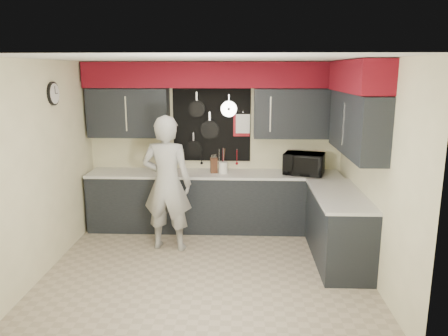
{
  "coord_description": "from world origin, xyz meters",
  "views": [
    {
      "loc": [
        0.42,
        -5.12,
        2.47
      ],
      "look_at": [
        0.19,
        0.5,
        1.21
      ],
      "focal_mm": 35.0,
      "sensor_mm": 36.0,
      "label": 1
    }
  ],
  "objects_px": {
    "microwave": "(304,164)",
    "coffee_maker": "(167,163)",
    "knife_block": "(214,165)",
    "person": "(167,184)",
    "utensil_crock": "(223,167)"
  },
  "relations": [
    {
      "from": "microwave",
      "to": "coffee_maker",
      "type": "relative_size",
      "value": 2.0
    },
    {
      "from": "coffee_maker",
      "to": "person",
      "type": "distance_m",
      "value": 0.82
    },
    {
      "from": "knife_block",
      "to": "person",
      "type": "distance_m",
      "value": 1.0
    },
    {
      "from": "knife_block",
      "to": "coffee_maker",
      "type": "height_order",
      "value": "coffee_maker"
    },
    {
      "from": "microwave",
      "to": "utensil_crock",
      "type": "relative_size",
      "value": 3.31
    },
    {
      "from": "knife_block",
      "to": "coffee_maker",
      "type": "bearing_deg",
      "value": 169.95
    },
    {
      "from": "utensil_crock",
      "to": "person",
      "type": "height_order",
      "value": "person"
    },
    {
      "from": "coffee_maker",
      "to": "person",
      "type": "relative_size",
      "value": 0.16
    },
    {
      "from": "microwave",
      "to": "knife_block",
      "type": "relative_size",
      "value": 2.54
    },
    {
      "from": "knife_block",
      "to": "utensil_crock",
      "type": "relative_size",
      "value": 1.3
    },
    {
      "from": "knife_block",
      "to": "utensil_crock",
      "type": "xyz_separation_m",
      "value": [
        0.14,
        -0.02,
        -0.03
      ]
    },
    {
      "from": "microwave",
      "to": "coffee_maker",
      "type": "height_order",
      "value": "microwave"
    },
    {
      "from": "person",
      "to": "microwave",
      "type": "bearing_deg",
      "value": -152.09
    },
    {
      "from": "microwave",
      "to": "coffee_maker",
      "type": "distance_m",
      "value": 2.1
    },
    {
      "from": "coffee_maker",
      "to": "person",
      "type": "bearing_deg",
      "value": -99.64
    }
  ]
}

